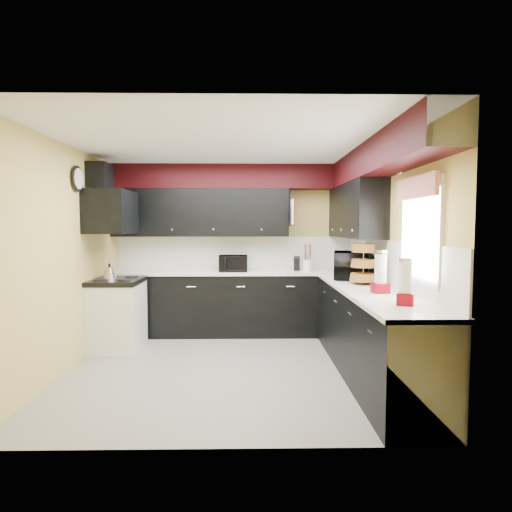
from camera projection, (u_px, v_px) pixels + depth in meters
The scene contains 35 objects.
ground at pixel (230, 367), 4.87m from camera, with size 3.60×3.60×0.00m, color gray.
wall_back at pixel (235, 249), 6.58m from camera, with size 3.60×0.06×2.50m, color #E0C666.
wall_right at pixel (389, 257), 4.81m from camera, with size 0.06×3.60×2.50m, color #E0C666.
wall_left at pixel (68, 258), 4.75m from camera, with size 0.06×3.60×2.50m, color #E0C666.
ceiling at pixel (229, 144), 4.70m from camera, with size 3.60×3.60×0.06m, color white.
cab_back at pixel (234, 304), 6.34m from camera, with size 3.60×0.60×0.90m, color black.
cab_right at pixel (369, 334), 4.56m from camera, with size 0.60×3.00×0.90m, color black.
counter_back at pixel (234, 272), 6.30m from camera, with size 3.62×0.64×0.04m, color white.
counter_right at pixel (370, 290), 4.53m from camera, with size 0.64×3.02×0.04m, color white.
splash_back at pixel (235, 253), 6.57m from camera, with size 3.60×0.02×0.50m, color white.
splash_right at pixel (388, 263), 4.82m from camera, with size 0.02×3.60×0.50m, color white.
upper_back at pixel (201, 213), 6.36m from camera, with size 2.60×0.35×0.70m, color black.
upper_right at pixel (355, 211), 5.67m from camera, with size 0.35×1.80×0.70m, color black.
soffit_back at pixel (234, 177), 6.32m from camera, with size 3.60×0.36×0.35m, color black.
soffit_right at pixel (380, 158), 4.56m from camera, with size 0.36×3.24×0.35m, color black.
stove at pixel (117, 316), 5.56m from camera, with size 0.60×0.75×0.86m, color white.
cooktop at pixel (117, 281), 5.53m from camera, with size 0.62×0.77×0.06m, color black.
hood at pixel (111, 212), 5.47m from camera, with size 0.50×0.78×0.55m, color black.
hood_duct at pixel (100, 179), 5.44m from camera, with size 0.24×0.40×0.40m, color black.
window at pixel (421, 232), 3.89m from camera, with size 0.03×0.86×0.96m, color white, non-canonical shape.
valance at pixel (416, 188), 3.87m from camera, with size 0.04×0.88×0.20m, color red.
pan_top at pixel (290, 199), 6.29m from camera, with size 0.03×0.22×0.40m, color black, non-canonical shape.
pan_mid at pixel (291, 216), 6.18m from camera, with size 0.03×0.28×0.46m, color black, non-canonical shape.
pan_low at pixel (289, 218), 6.44m from camera, with size 0.03×0.24×0.42m, color black, non-canonical shape.
cut_board at pixel (292, 212), 6.06m from camera, with size 0.03×0.26×0.35m, color white.
baskets at pixel (363, 263), 4.86m from camera, with size 0.27×0.27×0.50m, color brown, non-canonical shape.
clock at pixel (77, 179), 4.94m from camera, with size 0.03×0.30×0.30m, color black, non-canonical shape.
deco_plate at pixel (400, 163), 4.39m from camera, with size 0.03×0.24×0.24m, color white, non-canonical shape.
toaster_oven at pixel (233, 263), 6.24m from camera, with size 0.41×0.34×0.24m, color black.
microwave at pixel (351, 265), 5.38m from camera, with size 0.61×0.41×0.34m, color black.
utensil_crock at pixel (308, 265), 6.33m from camera, with size 0.15×0.15×0.16m, color white.
knife_block at pixel (297, 264), 6.36m from camera, with size 0.09×0.13×0.20m, color black.
kettle at pixel (110, 273), 5.54m from camera, with size 0.17×0.17×0.15m, color #B0B1B5, non-canonical shape.
dispenser_a at pixel (381, 273), 4.22m from camera, with size 0.15×0.15×0.40m, color #680005, non-canonical shape.
dispenser_b at pixel (406, 284), 3.57m from camera, with size 0.13×0.13×0.36m, color #590B03, non-canonical shape.
Camera 1 is at (0.22, -4.77, 1.60)m, focal length 30.00 mm.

